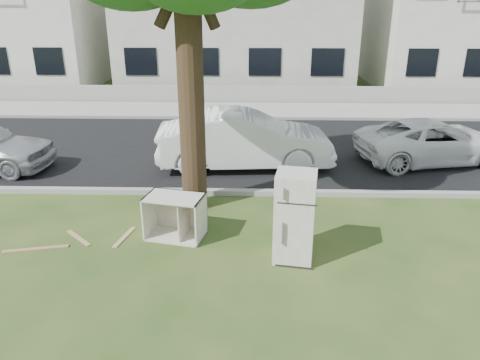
{
  "coord_description": "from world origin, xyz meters",
  "views": [
    {
      "loc": [
        0.85,
        -7.6,
        4.36
      ],
      "look_at": [
        0.63,
        0.6,
        1.11
      ],
      "focal_mm": 35.0,
      "sensor_mm": 36.0,
      "label": 1
    }
  ],
  "objects_px": {
    "fridge": "(295,217)",
    "car_right": "(433,141)",
    "cabinet": "(175,217)",
    "car_center": "(245,140)"
  },
  "relations": [
    {
      "from": "cabinet",
      "to": "car_center",
      "type": "xyz_separation_m",
      "value": [
        1.27,
        3.98,
        0.34
      ]
    },
    {
      "from": "fridge",
      "to": "car_right",
      "type": "relative_size",
      "value": 0.38
    },
    {
      "from": "cabinet",
      "to": "fridge",
      "type": "bearing_deg",
      "value": -6.35
    },
    {
      "from": "cabinet",
      "to": "car_right",
      "type": "distance_m",
      "value": 7.93
    },
    {
      "from": "cabinet",
      "to": "car_center",
      "type": "height_order",
      "value": "car_center"
    },
    {
      "from": "cabinet",
      "to": "car_center",
      "type": "bearing_deg",
      "value": 85.06
    },
    {
      "from": "fridge",
      "to": "cabinet",
      "type": "bearing_deg",
      "value": 170.38
    },
    {
      "from": "fridge",
      "to": "car_right",
      "type": "distance_m",
      "value": 6.84
    },
    {
      "from": "cabinet",
      "to": "car_right",
      "type": "relative_size",
      "value": 0.26
    },
    {
      "from": "fridge",
      "to": "car_right",
      "type": "height_order",
      "value": "fridge"
    }
  ]
}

